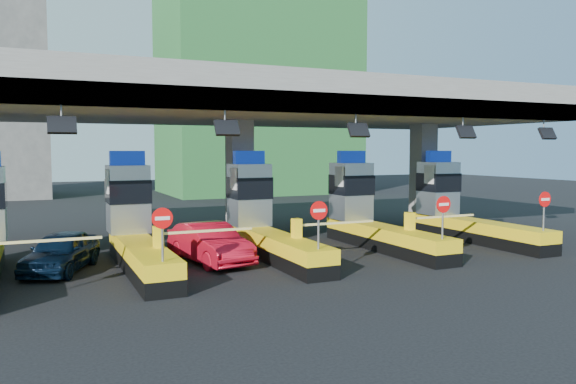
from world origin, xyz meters
name	(u,v)px	position (x,y,z in m)	size (l,w,h in m)	color
ground	(265,255)	(0.00, 0.00, 0.00)	(120.00, 120.00, 0.00)	black
toll_canopy	(240,105)	(0.00, 2.87, 6.13)	(28.00, 12.09, 7.00)	slate
toll_lane_left	(135,227)	(-5.00, 0.28, 1.40)	(4.43, 8.00, 4.16)	black
toll_lane_center	(263,220)	(0.00, 0.28, 1.40)	(4.43, 8.00, 4.16)	black
toll_lane_right	(369,214)	(5.00, 0.28, 1.40)	(4.43, 8.00, 4.16)	black
toll_lane_far_right	(459,209)	(10.00, 0.28, 1.40)	(4.43, 8.00, 4.16)	black
bg_building_scaffold	(256,51)	(12.00, 32.00, 14.00)	(18.00, 12.00, 28.00)	#1E5926
van	(61,251)	(-7.52, 0.11, 0.70)	(1.65, 4.11, 1.40)	black
red_car	(210,243)	(-2.43, -0.55, 0.74)	(1.56, 4.48, 1.48)	red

